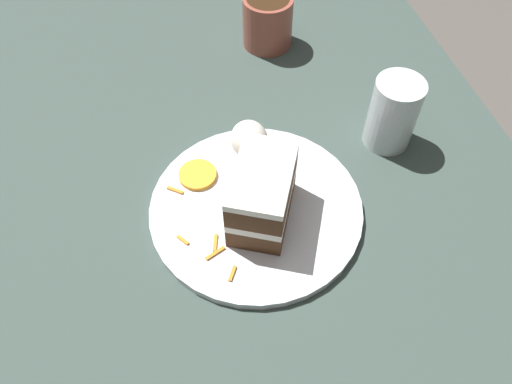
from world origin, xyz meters
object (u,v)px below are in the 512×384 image
(coffee_mug, at_px, (268,20))
(plate, at_px, (256,208))
(cake_slice, at_px, (262,194))
(drinking_glass, at_px, (392,117))
(orange_garnish, at_px, (198,175))
(cream_dollop, at_px, (249,139))

(coffee_mug, bearing_deg, plate, 162.98)
(cake_slice, relative_size, drinking_glass, 1.24)
(orange_garnish, relative_size, coffee_mug, 0.60)
(cream_dollop, height_order, drinking_glass, drinking_glass)
(cream_dollop, bearing_deg, orange_garnish, 109.07)
(plate, height_order, drinking_glass, drinking_glass)
(plate, xyz_separation_m, coffee_mug, (0.34, -0.10, 0.04))
(plate, distance_m, drinking_glass, 0.23)
(drinking_glass, bearing_deg, coffee_mug, 22.94)
(cake_slice, xyz_separation_m, cream_dollop, (0.11, -0.01, -0.02))
(orange_garnish, xyz_separation_m, drinking_glass, (0.01, -0.28, 0.03))
(coffee_mug, bearing_deg, drinking_glass, -157.06)
(cream_dollop, distance_m, coffee_mug, 0.26)
(plate, distance_m, cake_slice, 0.05)
(cake_slice, height_order, cream_dollop, cake_slice)
(drinking_glass, xyz_separation_m, coffee_mug, (0.26, 0.11, 0.00))
(cake_slice, relative_size, orange_garnish, 2.55)
(cream_dollop, distance_m, drinking_glass, 0.20)
(plate, xyz_separation_m, cake_slice, (-0.01, -0.00, 0.05))
(plate, xyz_separation_m, orange_garnish, (0.07, 0.06, 0.01))
(cake_slice, bearing_deg, orange_garnish, 156.43)
(plate, height_order, coffee_mug, coffee_mug)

